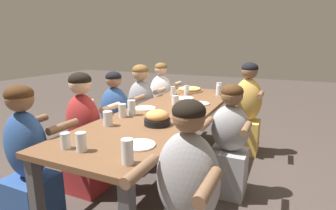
{
  "coord_description": "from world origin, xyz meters",
  "views": [
    {
      "loc": [
        -2.35,
        -1.08,
        1.44
      ],
      "look_at": [
        0.0,
        0.0,
        0.82
      ],
      "focal_mm": 28.0,
      "sensor_mm": 36.0,
      "label": 1
    }
  ],
  "objects_px": {
    "drinking_glass_g": "(173,91)",
    "diner_far_midleft": "(85,138)",
    "skillet_bowl": "(157,118)",
    "drinking_glass_a": "(127,152)",
    "drinking_glass_h": "(186,91)",
    "drinking_glass_d": "(219,89)",
    "empty_plate_c": "(145,108)",
    "diner_far_left": "(29,166)",
    "empty_plate_d": "(200,103)",
    "diner_near_right": "(247,112)",
    "diner_far_right": "(161,104)",
    "drinking_glass_b": "(122,111)",
    "drinking_glass_i": "(108,120)",
    "diner_near_center": "(229,145)",
    "pizza_board_main": "(189,89)",
    "diner_far_midright": "(141,112)",
    "empty_plate_a": "(185,98)",
    "diner_far_center": "(116,127)",
    "drinking_glass_e": "(65,141)",
    "drinking_glass_f": "(132,109)",
    "drinking_glass_c": "(81,143)",
    "drinking_glass_j": "(218,91)",
    "cocktail_glass_blue": "(175,100)",
    "empty_plate_b": "(139,145)"
  },
  "relations": [
    {
      "from": "drinking_glass_h",
      "to": "drinking_glass_d",
      "type": "bearing_deg",
      "value": -54.88
    },
    {
      "from": "drinking_glass_d",
      "to": "drinking_glass_i",
      "type": "xyz_separation_m",
      "value": [
        -1.77,
        0.48,
        -0.01
      ]
    },
    {
      "from": "empty_plate_c",
      "to": "diner_far_left",
      "type": "bearing_deg",
      "value": 159.58
    },
    {
      "from": "diner_far_midleft",
      "to": "diner_near_right",
      "type": "xyz_separation_m",
      "value": [
        1.62,
        -1.28,
        0.01
      ]
    },
    {
      "from": "cocktail_glass_blue",
      "to": "drinking_glass_b",
      "type": "height_order",
      "value": "same"
    },
    {
      "from": "skillet_bowl",
      "to": "drinking_glass_a",
      "type": "bearing_deg",
      "value": -166.16
    },
    {
      "from": "drinking_glass_e",
      "to": "drinking_glass_f",
      "type": "height_order",
      "value": "drinking_glass_f"
    },
    {
      "from": "pizza_board_main",
      "to": "diner_near_center",
      "type": "relative_size",
      "value": 0.34
    },
    {
      "from": "empty_plate_b",
      "to": "diner_far_center",
      "type": "relative_size",
      "value": 0.19
    },
    {
      "from": "drinking_glass_a",
      "to": "diner_far_center",
      "type": "xyz_separation_m",
      "value": [
        1.19,
        0.94,
        -0.33
      ]
    },
    {
      "from": "drinking_glass_h",
      "to": "diner_far_midright",
      "type": "bearing_deg",
      "value": 117.85
    },
    {
      "from": "skillet_bowl",
      "to": "diner_near_right",
      "type": "height_order",
      "value": "diner_near_right"
    },
    {
      "from": "empty_plate_c",
      "to": "diner_far_center",
      "type": "xyz_separation_m",
      "value": [
        0.04,
        0.4,
        -0.27
      ]
    },
    {
      "from": "diner_far_left",
      "to": "diner_near_center",
      "type": "bearing_deg",
      "value": 41.67
    },
    {
      "from": "diner_near_center",
      "to": "pizza_board_main",
      "type": "bearing_deg",
      "value": -53.49
    },
    {
      "from": "drinking_glass_h",
      "to": "drinking_glass_j",
      "type": "xyz_separation_m",
      "value": [
        0.16,
        -0.39,
        0.0
      ]
    },
    {
      "from": "drinking_glass_f",
      "to": "empty_plate_b",
      "type": "bearing_deg",
      "value": -144.07
    },
    {
      "from": "drinking_glass_j",
      "to": "diner_far_right",
      "type": "bearing_deg",
      "value": 80.01
    },
    {
      "from": "cocktail_glass_blue",
      "to": "diner_near_right",
      "type": "xyz_separation_m",
      "value": [
        0.82,
        -0.67,
        -0.26
      ]
    },
    {
      "from": "empty_plate_a",
      "to": "empty_plate_d",
      "type": "relative_size",
      "value": 1.01
    },
    {
      "from": "empty_plate_a",
      "to": "empty_plate_d",
      "type": "bearing_deg",
      "value": -128.86
    },
    {
      "from": "drinking_glass_a",
      "to": "drinking_glass_j",
      "type": "distance_m",
      "value": 2.2
    },
    {
      "from": "drinking_glass_h",
      "to": "diner_near_right",
      "type": "relative_size",
      "value": 0.1
    },
    {
      "from": "empty_plate_d",
      "to": "drinking_glass_e",
      "type": "bearing_deg",
      "value": 165.89
    },
    {
      "from": "empty_plate_c",
      "to": "drinking_glass_b",
      "type": "xyz_separation_m",
      "value": [
        -0.35,
        0.03,
        0.05
      ]
    },
    {
      "from": "drinking_glass_a",
      "to": "drinking_glass_i",
      "type": "bearing_deg",
      "value": 45.47
    },
    {
      "from": "cocktail_glass_blue",
      "to": "diner_far_center",
      "type": "bearing_deg",
      "value": 115.04
    },
    {
      "from": "skillet_bowl",
      "to": "drinking_glass_i",
      "type": "bearing_deg",
      "value": 118.23
    },
    {
      "from": "empty_plate_d",
      "to": "pizza_board_main",
      "type": "bearing_deg",
      "value": 28.55
    },
    {
      "from": "drinking_glass_a",
      "to": "drinking_glass_d",
      "type": "distance_m",
      "value": 2.3
    },
    {
      "from": "drinking_glass_i",
      "to": "diner_far_right",
      "type": "relative_size",
      "value": 0.11
    },
    {
      "from": "skillet_bowl",
      "to": "drinking_glass_c",
      "type": "bearing_deg",
      "value": 164.75
    },
    {
      "from": "empty_plate_b",
      "to": "drinking_glass_j",
      "type": "relative_size",
      "value": 1.66
    },
    {
      "from": "empty_plate_a",
      "to": "drinking_glass_b",
      "type": "distance_m",
      "value": 1.03
    },
    {
      "from": "drinking_glass_d",
      "to": "diner_far_left",
      "type": "xyz_separation_m",
      "value": [
        -2.22,
        0.89,
        -0.31
      ]
    },
    {
      "from": "drinking_glass_b",
      "to": "drinking_glass_i",
      "type": "distance_m",
      "value": 0.27
    },
    {
      "from": "diner_near_center",
      "to": "drinking_glass_c",
      "type": "bearing_deg",
      "value": 59.42
    },
    {
      "from": "drinking_glass_a",
      "to": "empty_plate_d",
      "type": "bearing_deg",
      "value": 3.22
    },
    {
      "from": "drinking_glass_j",
      "to": "diner_far_midleft",
      "type": "xyz_separation_m",
      "value": [
        -1.52,
        0.91,
        -0.28
      ]
    },
    {
      "from": "empty_plate_a",
      "to": "drinking_glass_i",
      "type": "relative_size",
      "value": 1.76
    },
    {
      "from": "drinking_glass_d",
      "to": "diner_far_center",
      "type": "height_order",
      "value": "diner_far_center"
    },
    {
      "from": "drinking_glass_d",
      "to": "drinking_glass_g",
      "type": "xyz_separation_m",
      "value": [
        -0.33,
        0.53,
        -0.02
      ]
    },
    {
      "from": "drinking_glass_g",
      "to": "diner_far_midleft",
      "type": "bearing_deg",
      "value": 164.09
    },
    {
      "from": "drinking_glass_a",
      "to": "drinking_glass_g",
      "type": "bearing_deg",
      "value": 16.38
    },
    {
      "from": "drinking_glass_e",
      "to": "drinking_glass_a",
      "type": "bearing_deg",
      "value": -92.47
    },
    {
      "from": "empty_plate_c",
      "to": "diner_far_midleft",
      "type": "relative_size",
      "value": 0.19
    },
    {
      "from": "skillet_bowl",
      "to": "diner_far_right",
      "type": "bearing_deg",
      "value": 25.05
    },
    {
      "from": "empty_plate_b",
      "to": "skillet_bowl",
      "type": "bearing_deg",
      "value": 12.04
    },
    {
      "from": "skillet_bowl",
      "to": "cocktail_glass_blue",
      "type": "height_order",
      "value": "skillet_bowl"
    },
    {
      "from": "pizza_board_main",
      "to": "diner_far_midright",
      "type": "distance_m",
      "value": 0.75
    }
  ]
}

